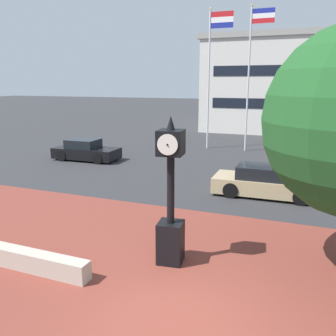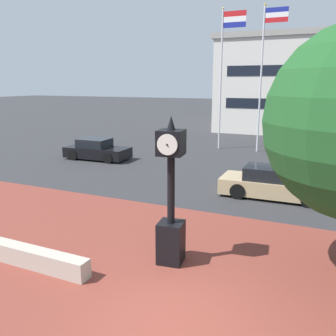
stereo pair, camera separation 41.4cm
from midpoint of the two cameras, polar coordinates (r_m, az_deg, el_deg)
ground_plane at (r=7.95m, az=2.26°, el=-22.71°), size 200.00×200.00×0.00m
plaza_brick_paving at (r=8.82m, az=5.16°, el=-18.69°), size 44.00×10.26×0.01m
planter_wall at (r=10.15m, az=-18.94°, el=-13.29°), size 3.20×0.44×0.50m
street_clock at (r=9.38m, az=1.74°, el=-5.75°), size 0.72×0.75×3.88m
car_street_near at (r=15.77m, az=17.02°, el=-2.38°), size 4.47×1.94×1.28m
car_street_far at (r=22.99m, az=-10.61°, el=2.77°), size 4.07×1.92×1.28m
flagpole_primary at (r=26.23m, az=9.20°, el=15.29°), size 1.65×0.14×9.56m
flagpole_secondary at (r=25.64m, az=15.24°, el=14.78°), size 1.54×0.14×9.58m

